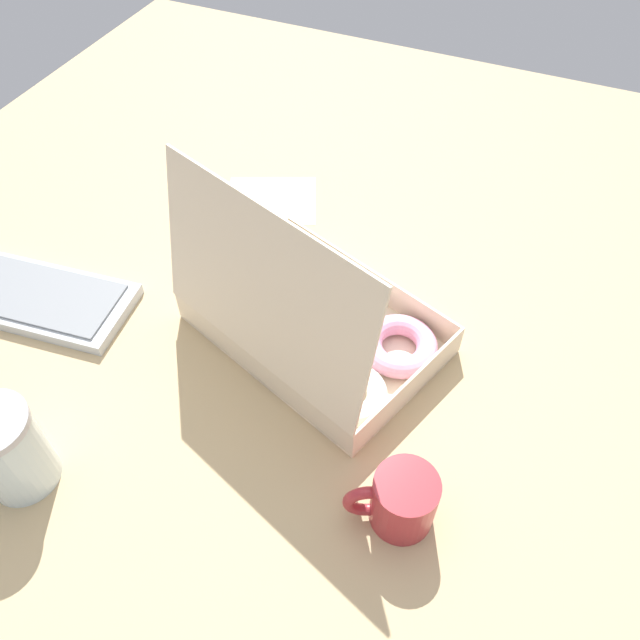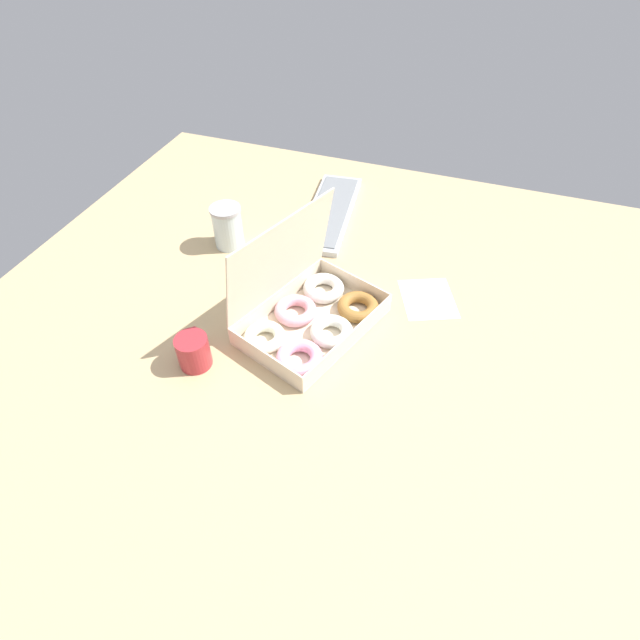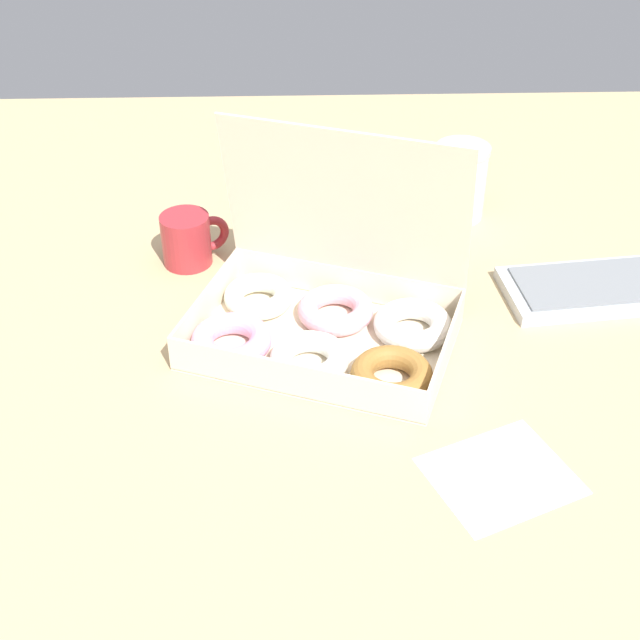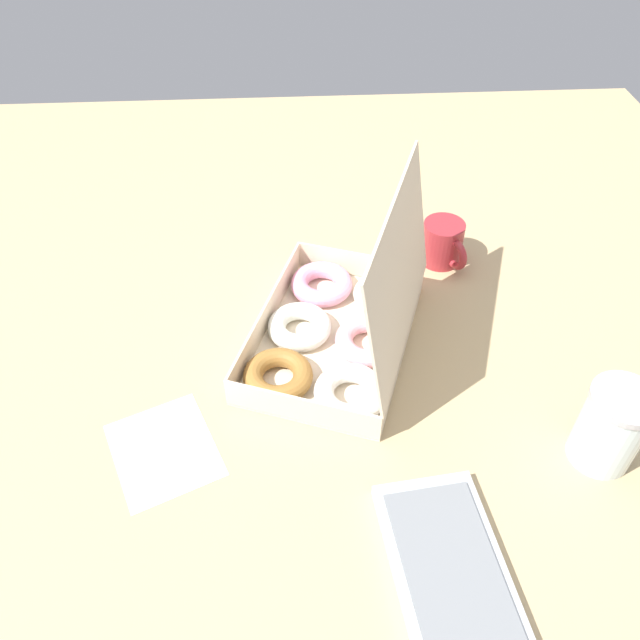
% 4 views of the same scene
% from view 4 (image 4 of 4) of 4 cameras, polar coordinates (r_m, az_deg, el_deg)
% --- Properties ---
extents(ground_plane, '(1.80, 1.80, 0.02)m').
position_cam_4_polar(ground_plane, '(1.06, 0.45, -1.10)').
color(ground_plane, tan).
extents(donut_box, '(0.41, 0.34, 0.29)m').
position_cam_4_polar(donut_box, '(1.01, 1.77, -0.79)').
color(donut_box, beige).
rests_on(donut_box, ground_plane).
extents(coffee_mug, '(0.11, 0.08, 0.08)m').
position_cam_4_polar(coffee_mug, '(1.19, 11.20, 6.94)').
color(coffee_mug, '#A72B32').
rests_on(coffee_mug, ground_plane).
extents(glass_jar, '(0.09, 0.09, 0.13)m').
position_cam_4_polar(glass_jar, '(0.93, 25.10, -8.83)').
color(glass_jar, silver).
rests_on(glass_jar, ground_plane).
extents(paper_napkin, '(0.20, 0.19, 0.00)m').
position_cam_4_polar(paper_napkin, '(0.93, -14.06, -11.43)').
color(paper_napkin, white).
rests_on(paper_napkin, ground_plane).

